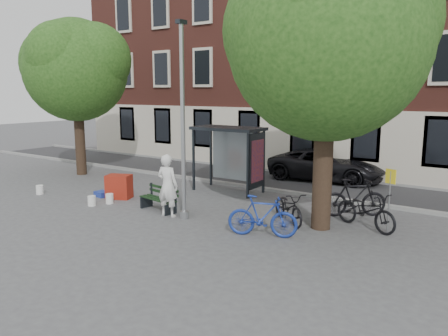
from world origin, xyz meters
The scene contains 22 objects.
ground centered at (0.00, 0.00, 0.00)m, with size 90.00×90.00×0.00m, color #4C4C4F.
road centered at (0.00, 7.00, 0.01)m, with size 40.00×4.00×0.01m, color #28282B.
curb_near centered at (0.00, 5.00, 0.06)m, with size 40.00×0.25×0.12m, color gray.
curb_far centered at (0.00, 9.00, 0.06)m, with size 40.00×0.25×0.12m, color gray.
building_row centered at (0.00, 13.00, 7.00)m, with size 30.00×8.00×14.00m, color brown.
lamppost centered at (0.00, 0.00, 2.78)m, with size 0.28×0.35×6.11m.
tree_right centered at (4.01, 1.38, 5.62)m, with size 5.76×5.60×8.20m.
tree_left centered at (-8.99, 2.88, 5.22)m, with size 5.18×4.86×7.40m.
bus_shelter centered at (-0.61, 4.11, 1.92)m, with size 2.85×1.45×2.62m.
painter centered at (-0.58, -0.12, 1.02)m, with size 0.74×0.49×2.04m, color white.
bench centered at (-1.30, 0.24, 0.37)m, with size 1.61×0.76×0.80m.
bike_a centered at (5.10, 2.22, 0.56)m, with size 0.74×2.12×1.11m, color black.
bike_b centered at (2.94, -0.15, 0.59)m, with size 0.55×1.96×1.18m, color navy.
bike_c centered at (2.95, 1.48, 0.50)m, with size 0.66×1.89×0.99m, color black.
bike_d centered at (4.41, 3.30, 0.62)m, with size 0.59×2.08×1.25m, color black.
car_dark centered at (1.44, 8.40, 0.72)m, with size 2.38×5.16×1.43m, color black.
red_stand centered at (-3.76, 0.67, 0.45)m, with size 0.90×0.60×0.90m, color maroon.
blue_crate centered at (-4.52, 0.47, 0.10)m, with size 0.55×0.40×0.20m, color navy.
bucket_a centered at (-6.84, -0.66, 0.18)m, with size 0.28×0.28×0.36m, color white.
bucket_b centered at (-3.71, -0.66, 0.18)m, with size 0.28×0.28×0.36m, color white.
bucket_c centered at (-3.43, -0.09, 0.18)m, with size 0.28×0.28×0.36m, color white.
notice_sign centered at (5.73, 2.27, 1.32)m, with size 0.31×0.13×1.85m.
Camera 1 is at (8.69, -10.42, 4.01)m, focal length 35.00 mm.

